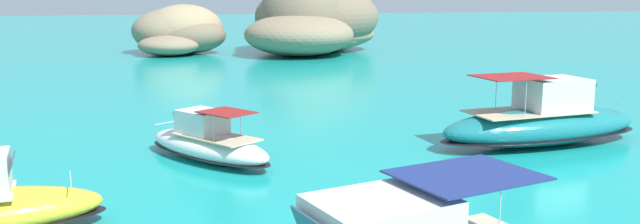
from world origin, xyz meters
TOP-DOWN VIEW (x-y plane):
  - islet_large at (10.28, 61.52)m, footprint 22.44×25.59m
  - islet_small at (-5.56, 63.28)m, footprint 13.87×15.15m
  - motorboat_white at (-4.83, 11.57)m, footprint 6.28×7.35m
  - motorboat_teal at (11.25, 10.95)m, footprint 11.39×4.66m

SIDE VIEW (x-z plane):
  - motorboat_white at x=-4.83m, z-range -0.43..1.93m
  - motorboat_teal at x=11.25m, z-range -0.63..2.83m
  - islet_small at x=-5.56m, z-range -0.51..5.39m
  - islet_large at x=10.28m, z-range -1.13..8.11m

